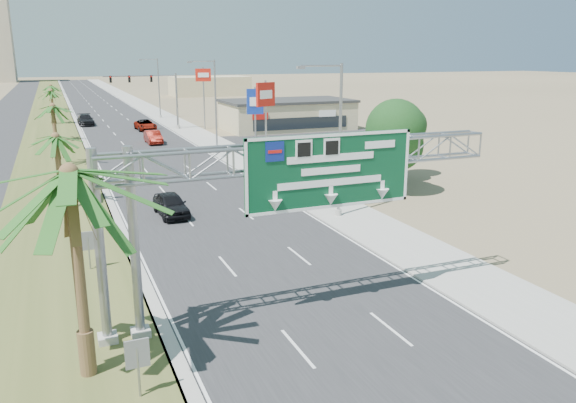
{
  "coord_description": "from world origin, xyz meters",
  "views": [
    {
      "loc": [
        -9.45,
        -10.04,
        10.45
      ],
      "look_at": [
        -0.25,
        12.11,
        4.2
      ],
      "focal_mm": 35.0,
      "sensor_mm": 36.0,
      "label": 1
    }
  ],
  "objects_px": {
    "pole_sign_red_near": "(266,98)",
    "signal_mast": "(163,96)",
    "car_right_lane": "(145,125)",
    "pole_sign_red_far": "(203,80)",
    "pole_sign_blue": "(255,103)",
    "car_mid_lane": "(153,137)",
    "sign_gantry": "(290,171)",
    "palm_near": "(69,175)",
    "store_building": "(287,115)",
    "car_far": "(86,120)",
    "car_left_lane": "(171,205)"
  },
  "relations": [
    {
      "from": "signal_mast",
      "to": "pole_sign_red_near",
      "type": "distance_m",
      "value": 28.22
    },
    {
      "from": "car_left_lane",
      "to": "signal_mast",
      "type": "bearing_deg",
      "value": 77.75
    },
    {
      "from": "sign_gantry",
      "to": "car_right_lane",
      "type": "distance_m",
      "value": 62.84
    },
    {
      "from": "sign_gantry",
      "to": "car_right_lane",
      "type": "xyz_separation_m",
      "value": [
        3.64,
        62.51,
        -5.31
      ]
    },
    {
      "from": "signal_mast",
      "to": "car_right_lane",
      "type": "relative_size",
      "value": 1.91
    },
    {
      "from": "car_mid_lane",
      "to": "signal_mast",
      "type": "bearing_deg",
      "value": 73.56
    },
    {
      "from": "signal_mast",
      "to": "store_building",
      "type": "xyz_separation_m",
      "value": [
        16.83,
        -5.97,
        -2.85
      ]
    },
    {
      "from": "car_mid_lane",
      "to": "pole_sign_blue",
      "type": "height_order",
      "value": "pole_sign_blue"
    },
    {
      "from": "car_left_lane",
      "to": "pole_sign_red_near",
      "type": "relative_size",
      "value": 0.56
    },
    {
      "from": "car_right_lane",
      "to": "pole_sign_red_far",
      "type": "relative_size",
      "value": 0.61
    },
    {
      "from": "car_far",
      "to": "pole_sign_red_near",
      "type": "height_order",
      "value": "pole_sign_red_near"
    },
    {
      "from": "car_far",
      "to": "pole_sign_blue",
      "type": "bearing_deg",
      "value": -57.95
    },
    {
      "from": "sign_gantry",
      "to": "palm_near",
      "type": "height_order",
      "value": "palm_near"
    },
    {
      "from": "palm_near",
      "to": "car_mid_lane",
      "type": "relative_size",
      "value": 1.74
    },
    {
      "from": "signal_mast",
      "to": "car_mid_lane",
      "type": "relative_size",
      "value": 2.15
    },
    {
      "from": "car_left_lane",
      "to": "pole_sign_red_far",
      "type": "xyz_separation_m",
      "value": [
        13.67,
        44.18,
        6.24
      ]
    },
    {
      "from": "car_right_lane",
      "to": "pole_sign_red_near",
      "type": "bearing_deg",
      "value": -76.9
    },
    {
      "from": "car_left_lane",
      "to": "pole_sign_blue",
      "type": "bearing_deg",
      "value": 58.1
    },
    {
      "from": "palm_near",
      "to": "signal_mast",
      "type": "xyz_separation_m",
      "value": [
        14.37,
        63.97,
        -2.08
      ]
    },
    {
      "from": "sign_gantry",
      "to": "pole_sign_red_near",
      "type": "xyz_separation_m",
      "value": [
        11.72,
        34.4,
        0.17
      ]
    },
    {
      "from": "sign_gantry",
      "to": "signal_mast",
      "type": "distance_m",
      "value": 62.37
    },
    {
      "from": "sign_gantry",
      "to": "palm_near",
      "type": "xyz_separation_m",
      "value": [
        -8.14,
        -1.93,
        0.87
      ]
    },
    {
      "from": "store_building",
      "to": "car_far",
      "type": "distance_m",
      "value": 31.43
    },
    {
      "from": "car_mid_lane",
      "to": "pole_sign_red_far",
      "type": "bearing_deg",
      "value": 50.25
    },
    {
      "from": "pole_sign_red_near",
      "to": "car_mid_lane",
      "type": "bearing_deg",
      "value": 121.47
    },
    {
      "from": "palm_near",
      "to": "car_right_lane",
      "type": "xyz_separation_m",
      "value": [
        11.78,
        64.43,
        -6.18
      ]
    },
    {
      "from": "pole_sign_blue",
      "to": "car_mid_lane",
      "type": "bearing_deg",
      "value": 156.69
    },
    {
      "from": "palm_near",
      "to": "store_building",
      "type": "bearing_deg",
      "value": 61.72
    },
    {
      "from": "signal_mast",
      "to": "store_building",
      "type": "relative_size",
      "value": 0.57
    },
    {
      "from": "car_mid_lane",
      "to": "car_far",
      "type": "height_order",
      "value": "car_far"
    },
    {
      "from": "signal_mast",
      "to": "palm_near",
      "type": "bearing_deg",
      "value": -102.66
    },
    {
      "from": "car_far",
      "to": "pole_sign_red_near",
      "type": "bearing_deg",
      "value": -68.42
    },
    {
      "from": "signal_mast",
      "to": "car_right_lane",
      "type": "bearing_deg",
      "value": 169.96
    },
    {
      "from": "store_building",
      "to": "pole_sign_blue",
      "type": "height_order",
      "value": "pole_sign_blue"
    },
    {
      "from": "sign_gantry",
      "to": "car_left_lane",
      "type": "relative_size",
      "value": 3.72
    },
    {
      "from": "sign_gantry",
      "to": "car_right_lane",
      "type": "relative_size",
      "value": 3.11
    },
    {
      "from": "store_building",
      "to": "pole_sign_red_near",
      "type": "bearing_deg",
      "value": -117.62
    },
    {
      "from": "pole_sign_red_near",
      "to": "signal_mast",
      "type": "bearing_deg",
      "value": 101.22
    },
    {
      "from": "car_far",
      "to": "car_right_lane",
      "type": "bearing_deg",
      "value": -52.65
    },
    {
      "from": "signal_mast",
      "to": "car_far",
      "type": "xyz_separation_m",
      "value": [
        -10.18,
        10.05,
        -4.03
      ]
    },
    {
      "from": "car_far",
      "to": "store_building",
      "type": "bearing_deg",
      "value": -31.67
    },
    {
      "from": "palm_near",
      "to": "car_far",
      "type": "xyz_separation_m",
      "value": [
        4.19,
        74.02,
        -6.11
      ]
    },
    {
      "from": "sign_gantry",
      "to": "pole_sign_blue",
      "type": "height_order",
      "value": "sign_gantry"
    },
    {
      "from": "car_left_lane",
      "to": "sign_gantry",
      "type": "bearing_deg",
      "value": -86.4
    },
    {
      "from": "sign_gantry",
      "to": "signal_mast",
      "type": "relative_size",
      "value": 1.63
    },
    {
      "from": "pole_sign_red_near",
      "to": "sign_gantry",
      "type": "bearing_deg",
      "value": -108.81
    },
    {
      "from": "sign_gantry",
      "to": "pole_sign_red_far",
      "type": "height_order",
      "value": "pole_sign_red_far"
    },
    {
      "from": "pole_sign_blue",
      "to": "pole_sign_red_far",
      "type": "xyz_separation_m",
      "value": [
        -2.11,
        16.36,
        2.11
      ]
    },
    {
      "from": "car_left_lane",
      "to": "car_far",
      "type": "relative_size",
      "value": 0.8
    },
    {
      "from": "pole_sign_red_near",
      "to": "pole_sign_blue",
      "type": "height_order",
      "value": "pole_sign_red_near"
    }
  ]
}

